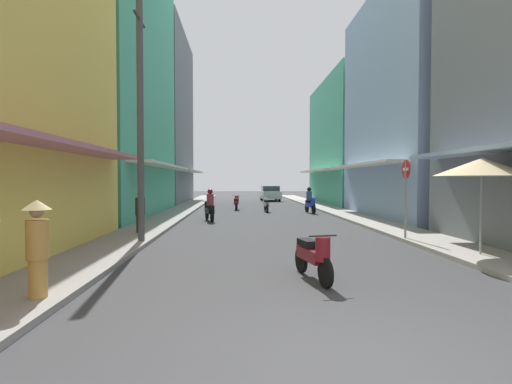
# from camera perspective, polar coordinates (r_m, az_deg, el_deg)

# --- Properties ---
(ground_plane) EXTENTS (99.07, 99.07, 0.00)m
(ground_plane) POSITION_cam_1_polar(r_m,az_deg,el_deg) (22.49, 0.57, -3.35)
(ground_plane) COLOR #38383A
(sidewalk_left) EXTENTS (1.83, 53.03, 0.12)m
(sidewalk_left) POSITION_cam_1_polar(r_m,az_deg,el_deg) (22.75, -11.95, -3.18)
(sidewalk_left) COLOR gray
(sidewalk_left) RESTS_ON ground
(sidewalk_right) EXTENTS (1.83, 53.03, 0.12)m
(sidewalk_right) POSITION_cam_1_polar(r_m,az_deg,el_deg) (23.29, 12.79, -3.07)
(sidewalk_right) COLOR #9E9991
(sidewalk_right) RESTS_ON ground
(building_left_mid) EXTENTS (7.05, 12.94, 15.07)m
(building_left_mid) POSITION_cam_1_polar(r_m,az_deg,el_deg) (23.77, -21.96, 15.08)
(building_left_mid) COLOR #4CB28C
(building_left_mid) RESTS_ON ground
(building_left_far) EXTENTS (7.05, 11.36, 14.80)m
(building_left_far) POSITION_cam_1_polar(r_m,az_deg,el_deg) (35.66, -15.16, 10.38)
(building_left_far) COLOR slate
(building_left_far) RESTS_ON ground
(building_right_mid) EXTENTS (7.05, 10.58, 11.97)m
(building_right_mid) POSITION_cam_1_polar(r_m,az_deg,el_deg) (23.05, 23.90, 11.54)
(building_right_mid) COLOR #8CA5CC
(building_right_mid) RESTS_ON ground
(building_right_far) EXTENTS (7.05, 12.17, 10.29)m
(building_right_far) POSITION_cam_1_polar(r_m,az_deg,el_deg) (33.83, 14.83, 7.01)
(building_right_far) COLOR #4CB28C
(building_right_far) RESTS_ON ground
(motorbike_white) EXTENTS (0.55, 1.81, 0.96)m
(motorbike_white) POSITION_cam_1_polar(r_m,az_deg,el_deg) (24.51, 1.49, -1.76)
(motorbike_white) COLOR black
(motorbike_white) RESTS_ON ground
(motorbike_blue) EXTENTS (0.57, 1.80, 1.58)m
(motorbike_blue) POSITION_cam_1_polar(r_m,az_deg,el_deg) (23.73, 7.96, -1.40)
(motorbike_blue) COLOR black
(motorbike_blue) RESTS_ON ground
(motorbike_maroon) EXTENTS (0.62, 1.79, 0.96)m
(motorbike_maroon) POSITION_cam_1_polar(r_m,az_deg,el_deg) (7.87, 8.45, -9.17)
(motorbike_maroon) COLOR black
(motorbike_maroon) RESTS_ON ground
(motorbike_red) EXTENTS (0.55, 1.81, 0.96)m
(motorbike_red) POSITION_cam_1_polar(r_m,az_deg,el_deg) (26.15, -2.90, -1.54)
(motorbike_red) COLOR black
(motorbike_red) RESTS_ON ground
(motorbike_black) EXTENTS (0.69, 1.76, 1.58)m
(motorbike_black) POSITION_cam_1_polar(r_m,az_deg,el_deg) (19.08, -6.86, -2.15)
(motorbike_black) COLOR black
(motorbike_black) RESTS_ON ground
(parked_car) EXTENTS (1.88, 4.15, 1.45)m
(parked_car) POSITION_cam_1_polar(r_m,az_deg,el_deg) (37.91, 2.10, -0.17)
(parked_car) COLOR silver
(parked_car) RESTS_ON ground
(pedestrian_far) EXTENTS (0.44, 0.44, 1.68)m
(pedestrian_far) POSITION_cam_1_polar(r_m,az_deg,el_deg) (7.12, -29.47, -6.90)
(pedestrian_far) COLOR #BF8C3F
(pedestrian_far) RESTS_ON ground
(pedestrian_foreground) EXTENTS (0.34, 0.34, 1.62)m
(pedestrian_foreground) POSITION_cam_1_polar(r_m,az_deg,el_deg) (14.48, -16.67, -3.02)
(pedestrian_foreground) COLOR #262628
(pedestrian_foreground) RESTS_ON ground
(vendor_umbrella) EXTENTS (2.30, 2.30, 2.55)m
(vendor_umbrella) POSITION_cam_1_polar(r_m,az_deg,el_deg) (11.33, 30.28, 3.18)
(vendor_umbrella) COLOR #99999E
(vendor_umbrella) RESTS_ON ground
(utility_pole) EXTENTS (0.20, 1.20, 7.50)m
(utility_pole) POSITION_cam_1_polar(r_m,az_deg,el_deg) (12.62, -16.65, 10.05)
(utility_pole) COLOR #4C4C4F
(utility_pole) RESTS_ON ground
(street_sign_no_entry) EXTENTS (0.07, 0.60, 2.65)m
(street_sign_no_entry) POSITION_cam_1_polar(r_m,az_deg,el_deg) (13.44, 21.18, 0.45)
(street_sign_no_entry) COLOR gray
(street_sign_no_entry) RESTS_ON ground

